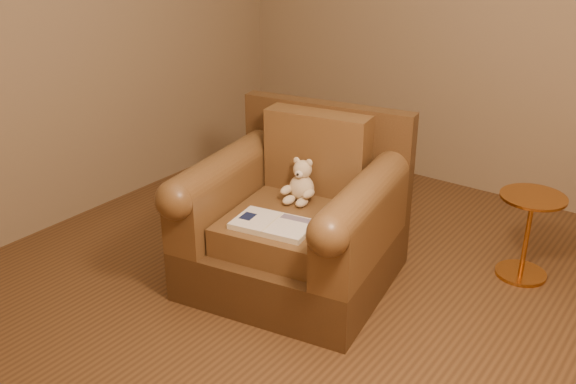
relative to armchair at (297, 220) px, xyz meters
The scene contains 5 objects.
floor 0.51m from the armchair, 30.78° to the right, with size 4.00×4.00×0.00m, color brown.
armchair is the anchor object (origin of this frame).
teddy_bear 0.20m from the armchair, 112.83° to the left, with size 0.18×0.21×0.25m.
guidebook 0.30m from the armchair, 81.19° to the right, with size 0.44×0.31×0.03m.
side_table 1.29m from the armchair, 36.78° to the left, with size 0.36×0.36×0.50m.
Camera 1 is at (1.51, -2.40, 1.93)m, focal length 40.00 mm.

